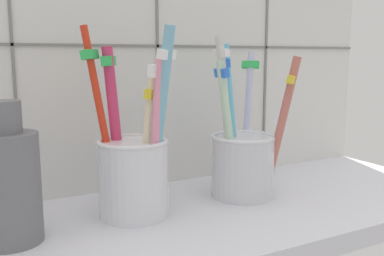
{
  "coord_description": "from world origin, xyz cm",
  "views": [
    {
      "loc": [
        -20.98,
        -37.02,
        17.76
      ],
      "look_at": [
        0.0,
        2.24,
        10.32
      ],
      "focal_mm": 40.64,
      "sensor_mm": 36.0,
      "label": 1
    }
  ],
  "objects": [
    {
      "name": "counter_slab",
      "position": [
        0.0,
        0.0,
        1.0
      ],
      "size": [
        64.0,
        22.0,
        2.0
      ],
      "primitive_type": "cube",
      "color": "silver",
      "rests_on": "ground"
    },
    {
      "name": "tile_wall_back",
      "position": [
        -0.0,
        12.0,
        22.5
      ],
      "size": [
        64.0,
        2.2,
        45.0
      ],
      "color": "silver",
      "rests_on": "ground"
    },
    {
      "name": "toothbrush_cup_left",
      "position": [
        -6.52,
        2.17,
        6.89
      ],
      "size": [
        7.92,
        7.62,
        18.63
      ],
      "color": "silver",
      "rests_on": "counter_slab"
    },
    {
      "name": "toothbrush_cup_right",
      "position": [
        6.55,
        2.3,
        6.52
      ],
      "size": [
        8.5,
        10.16,
        17.9
      ],
      "color": "silver",
      "rests_on": "counter_slab"
    },
    {
      "name": "ceramic_vase",
      "position": [
        -17.97,
        1.21,
        7.17
      ],
      "size": [
        5.16,
        5.16,
        12.15
      ],
      "color": "slate",
      "rests_on": "counter_slab"
    }
  ]
}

